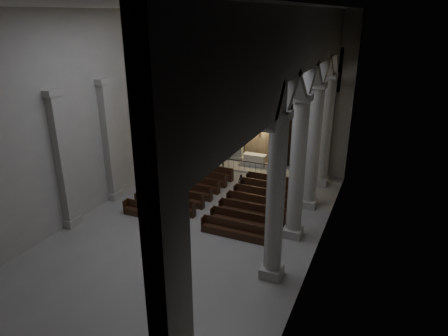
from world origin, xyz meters
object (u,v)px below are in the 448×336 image
Objects in this scene: candle_stand_left at (214,165)px; pews at (220,198)px; altar at (255,160)px; altar_rail at (250,165)px; candle_stand_right at (284,177)px; worshipper at (241,182)px.

candle_stand_left is 0.14× the size of pews.
altar_rail is at bearing -86.16° from altar.
altar_rail is at bearing 167.11° from candle_stand_right.
candle_stand_left is 6.09m from pews.
altar is 3.69m from candle_stand_right.
pews is at bearing -61.55° from candle_stand_left.
candle_stand_left is at bearing 132.03° from worshipper.
candle_stand_left is at bearing -146.84° from altar.
candle_stand_right reaches higher than candle_stand_left.
altar_rail is 3.05m from candle_stand_right.
worshipper is (-2.41, -2.68, 0.19)m from candle_stand_right.
altar_rail is 3.45× the size of candle_stand_left.
candle_stand_right is 1.22× the size of worshipper.
altar is 0.19× the size of pews.
candle_stand_right is (5.87, -0.21, 0.01)m from candle_stand_left.
altar is 0.39× the size of altar_rail.
worshipper reaches higher than altar_rail.
candle_stand_right is (2.97, -0.68, -0.23)m from altar_rail.
worshipper is (0.55, 2.47, 0.27)m from pews.
altar is 1.33× the size of candle_stand_left.
candle_stand_left is 0.97× the size of candle_stand_right.
altar_rail is 5.83m from pews.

